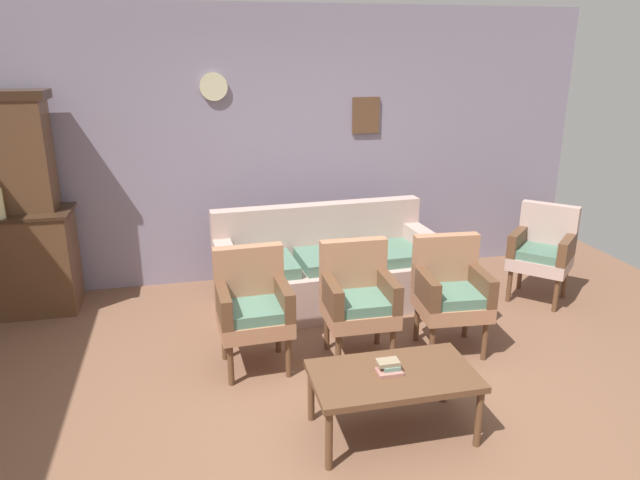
{
  "coord_description": "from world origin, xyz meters",
  "views": [
    {
      "loc": [
        -0.89,
        -3.13,
        2.28
      ],
      "look_at": [
        0.09,
        1.12,
        0.85
      ],
      "focal_mm": 32.71,
      "sensor_mm": 36.0,
      "label": 1
    }
  ],
  "objects_px": {
    "side_cabinet": "(10,263)",
    "armchair_row_middle": "(358,296)",
    "floor_vase_by_wall": "(547,241)",
    "armchair_near_couch_end": "(253,304)",
    "coffee_table": "(393,379)",
    "armchair_near_cabinet": "(450,289)",
    "wingback_chair_by_fireplace": "(543,249)",
    "floral_couch": "(326,271)",
    "book_stack_on_table": "(389,367)"
  },
  "relations": [
    {
      "from": "floral_couch",
      "to": "coffee_table",
      "type": "relative_size",
      "value": 2.06
    },
    {
      "from": "coffee_table",
      "to": "floor_vase_by_wall",
      "type": "distance_m",
      "value": 3.52
    },
    {
      "from": "armchair_row_middle",
      "to": "wingback_chair_by_fireplace",
      "type": "xyz_separation_m",
      "value": [
        2.01,
        0.67,
        0.0
      ]
    },
    {
      "from": "floor_vase_by_wall",
      "to": "side_cabinet",
      "type": "bearing_deg",
      "value": 178.93
    },
    {
      "from": "wingback_chair_by_fireplace",
      "to": "book_stack_on_table",
      "type": "bearing_deg",
      "value": -141.94
    },
    {
      "from": "book_stack_on_table",
      "to": "side_cabinet",
      "type": "bearing_deg",
      "value": 137.96
    },
    {
      "from": "wingback_chair_by_fireplace",
      "to": "floor_vase_by_wall",
      "type": "xyz_separation_m",
      "value": [
        0.54,
        0.71,
        -0.2
      ]
    },
    {
      "from": "floor_vase_by_wall",
      "to": "floral_couch",
      "type": "bearing_deg",
      "value": -171.56
    },
    {
      "from": "floral_couch",
      "to": "armchair_row_middle",
      "type": "relative_size",
      "value": 2.29
    },
    {
      "from": "armchair_row_middle",
      "to": "armchair_near_cabinet",
      "type": "relative_size",
      "value": 1.0
    },
    {
      "from": "floral_couch",
      "to": "wingback_chair_by_fireplace",
      "type": "relative_size",
      "value": 2.29
    },
    {
      "from": "side_cabinet",
      "to": "armchair_near_couch_end",
      "type": "xyz_separation_m",
      "value": [
        2.01,
        -1.45,
        0.03
      ]
    },
    {
      "from": "armchair_row_middle",
      "to": "book_stack_on_table",
      "type": "xyz_separation_m",
      "value": [
        -0.09,
        -0.97,
        -0.05
      ]
    },
    {
      "from": "wingback_chair_by_fireplace",
      "to": "side_cabinet",
      "type": "bearing_deg",
      "value": 170.49
    },
    {
      "from": "armchair_near_couch_end",
      "to": "floor_vase_by_wall",
      "type": "relative_size",
      "value": 1.48
    },
    {
      "from": "armchair_row_middle",
      "to": "book_stack_on_table",
      "type": "bearing_deg",
      "value": -95.36
    },
    {
      "from": "side_cabinet",
      "to": "armchair_row_middle",
      "type": "relative_size",
      "value": 1.28
    },
    {
      "from": "floral_couch",
      "to": "book_stack_on_table",
      "type": "relative_size",
      "value": 13.66
    },
    {
      "from": "side_cabinet",
      "to": "armchair_row_middle",
      "type": "distance_m",
      "value": 3.17
    },
    {
      "from": "floor_vase_by_wall",
      "to": "armchair_near_cabinet",
      "type": "bearing_deg",
      "value": -141.85
    },
    {
      "from": "coffee_table",
      "to": "book_stack_on_table",
      "type": "xyz_separation_m",
      "value": [
        -0.02,
        0.02,
        0.08
      ]
    },
    {
      "from": "book_stack_on_table",
      "to": "coffee_table",
      "type": "bearing_deg",
      "value": -34.49
    },
    {
      "from": "armchair_row_middle",
      "to": "wingback_chair_by_fireplace",
      "type": "distance_m",
      "value": 2.12
    },
    {
      "from": "floral_couch",
      "to": "armchair_near_couch_end",
      "type": "height_order",
      "value": "same"
    },
    {
      "from": "armchair_row_middle",
      "to": "armchair_near_cabinet",
      "type": "bearing_deg",
      "value": -3.16
    },
    {
      "from": "side_cabinet",
      "to": "book_stack_on_table",
      "type": "height_order",
      "value": "side_cabinet"
    },
    {
      "from": "side_cabinet",
      "to": "wingback_chair_by_fireplace",
      "type": "relative_size",
      "value": 1.28
    },
    {
      "from": "book_stack_on_table",
      "to": "wingback_chair_by_fireplace",
      "type": "bearing_deg",
      "value": 38.06
    },
    {
      "from": "floor_vase_by_wall",
      "to": "book_stack_on_table",
      "type": "bearing_deg",
      "value": -138.28
    },
    {
      "from": "armchair_near_couch_end",
      "to": "coffee_table",
      "type": "xyz_separation_m",
      "value": [
        0.73,
        -1.02,
        -0.12
      ]
    },
    {
      "from": "armchair_row_middle",
      "to": "floor_vase_by_wall",
      "type": "xyz_separation_m",
      "value": [
        2.54,
        1.38,
        -0.2
      ]
    },
    {
      "from": "armchair_row_middle",
      "to": "coffee_table",
      "type": "height_order",
      "value": "armchair_row_middle"
    },
    {
      "from": "armchair_near_couch_end",
      "to": "book_stack_on_table",
      "type": "height_order",
      "value": "armchair_near_couch_end"
    },
    {
      "from": "armchair_near_couch_end",
      "to": "coffee_table",
      "type": "bearing_deg",
      "value": -54.33
    },
    {
      "from": "armchair_near_couch_end",
      "to": "coffee_table",
      "type": "height_order",
      "value": "armchair_near_couch_end"
    },
    {
      "from": "floral_couch",
      "to": "armchair_near_couch_end",
      "type": "bearing_deg",
      "value": -129.16
    },
    {
      "from": "wingback_chair_by_fireplace",
      "to": "floor_vase_by_wall",
      "type": "relative_size",
      "value": 1.48
    },
    {
      "from": "floor_vase_by_wall",
      "to": "armchair_near_couch_end",
      "type": "bearing_deg",
      "value": -158.03
    },
    {
      "from": "side_cabinet",
      "to": "armchair_row_middle",
      "type": "height_order",
      "value": "side_cabinet"
    },
    {
      "from": "side_cabinet",
      "to": "coffee_table",
      "type": "xyz_separation_m",
      "value": [
        2.74,
        -2.47,
        -0.09
      ]
    },
    {
      "from": "armchair_near_couch_end",
      "to": "wingback_chair_by_fireplace",
      "type": "xyz_separation_m",
      "value": [
        2.8,
        0.64,
        0.0
      ]
    },
    {
      "from": "floral_couch",
      "to": "armchair_near_couch_end",
      "type": "relative_size",
      "value": 2.29
    },
    {
      "from": "armchair_near_cabinet",
      "to": "book_stack_on_table",
      "type": "bearing_deg",
      "value": -131.72
    },
    {
      "from": "floral_couch",
      "to": "floor_vase_by_wall",
      "type": "xyz_separation_m",
      "value": [
        2.55,
        0.38,
        -0.02
      ]
    },
    {
      "from": "side_cabinet",
      "to": "floor_vase_by_wall",
      "type": "bearing_deg",
      "value": -1.07
    },
    {
      "from": "floral_couch",
      "to": "armchair_near_cabinet",
      "type": "bearing_deg",
      "value": -54.2
    },
    {
      "from": "armchair_near_cabinet",
      "to": "armchair_row_middle",
      "type": "bearing_deg",
      "value": 176.84
    },
    {
      "from": "armchair_near_cabinet",
      "to": "wingback_chair_by_fireplace",
      "type": "relative_size",
      "value": 1.0
    },
    {
      "from": "side_cabinet",
      "to": "armchair_near_cabinet",
      "type": "bearing_deg",
      "value": -23.15
    },
    {
      "from": "side_cabinet",
      "to": "floor_vase_by_wall",
      "type": "xyz_separation_m",
      "value": [
        5.35,
        -0.1,
        -0.16
      ]
    }
  ]
}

